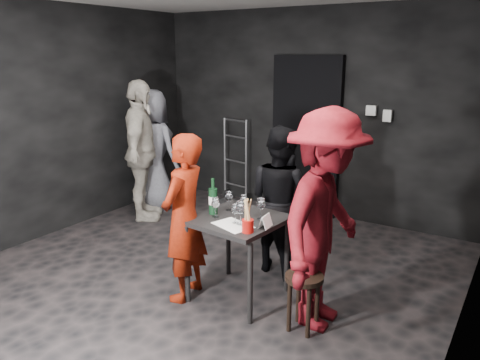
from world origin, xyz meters
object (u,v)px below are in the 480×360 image
Objects in this scene: stool at (304,288)px; wine_bottle at (213,200)px; bystander_cream at (140,137)px; breadstick_cup at (248,216)px; tasting_table at (238,228)px; server_red at (184,219)px; hand_truck at (234,188)px; woman_black at (281,201)px; man_maroon at (326,203)px; bystander_grey at (152,144)px.

stool is 1.44× the size of wine_bottle.
bystander_cream reaches higher than breadstick_cup.
bystander_cream is at bearing 153.84° from tasting_table.
hand_truck is at bearing -165.17° from server_red.
woman_black is (0.06, 0.69, 0.07)m from tasting_table.
server_red is 0.72× the size of man_maroon.
bystander_grey is at bearing -123.79° from hand_truck.
wine_bottle is at bearing 156.79° from breadstick_cup.
woman_black is (-0.66, 0.85, 0.36)m from stool.
server_red is at bearing -179.60° from breadstick_cup.
tasting_table is at bearing -45.41° from hand_truck.
man_maroon is (1.20, 0.25, 0.29)m from server_red.
breadstick_cup is at bearing -171.46° from stool.
server_red is at bearing -176.15° from stool.
server_red is 1.26m from man_maroon.
server_red is at bearing 101.46° from man_maroon.
server_red is 1.04m from woman_black.
bystander_grey reaches higher than server_red.
woman_black is 4.90× the size of breadstick_cup.
bystander_grey is 6.27× the size of breadstick_cup.
server_red is at bearing -126.88° from wine_bottle.
man_maroon is at bearing 2.25° from wine_bottle.
hand_truck reaches higher than wine_bottle.
stool is 0.69m from man_maroon.
wine_bottle is at bearing 84.27° from woman_black.
stool is 1.18m from server_red.
woman_black is at bearing 127.78° from stool.
bystander_grey is at bearing 64.75° from man_maroon.
man_maroon reaches higher than breadstick_cup.
woman_black is at bearing 101.59° from breadstick_cup.
tasting_table is 0.41m from breadstick_cup.
woman_black reaches higher than tasting_table.
bystander_grey reaches higher than breadstick_cup.
tasting_table is at bearing 102.23° from woman_black.
breadstick_cup is at bearing 146.01° from bystander_grey.
breadstick_cup is at bearing 118.43° from woman_black.
bystander_grey is (-3.06, 1.62, 0.56)m from stool.
server_red is 4.52× the size of wine_bottle.
bystander_grey is 3.09m from breadstick_cup.
tasting_table is at bearing 135.76° from breadstick_cup.
woman_black is 2.52m from bystander_grey.
man_maroon is 0.94× the size of bystander_cream.
breadstick_cup is (-0.47, -0.07, 0.52)m from stool.
man_maroon is 3.45m from bystander_grey.
wine_bottle is at bearing -155.18° from bystander_cream.
woman_black is at bearing 67.43° from wine_bottle.
tasting_table is 0.41× the size of bystander_grey.
man_maroon is 0.62m from breadstick_cup.
bystander_cream reaches higher than server_red.
bystander_grey reaches higher than woman_black.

